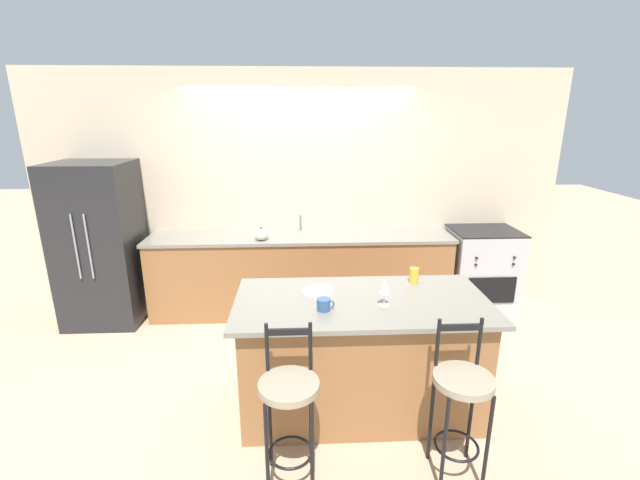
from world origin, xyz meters
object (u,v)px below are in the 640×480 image
at_px(bar_stool_far, 461,396).
at_px(coffee_mug, 324,304).
at_px(bar_stool_near, 289,402).
at_px(pumpkin_decoration, 261,235).
at_px(refrigerator, 101,244).
at_px(tumbler_cup, 414,275).
at_px(dinner_plate, 318,291).
at_px(oven_range, 481,270).
at_px(wine_glass, 385,287).

distance_m(bar_stool_far, coffee_mug, 1.04).
distance_m(bar_stool_near, pumpkin_decoration, 2.30).
bearing_deg(bar_stool_far, coffee_mug, 147.45).
height_order(refrigerator, tumbler_cup, refrigerator).
bearing_deg(dinner_plate, refrigerator, 146.78).
xyz_separation_m(oven_range, tumbler_cup, (-1.19, -1.40, 0.50)).
bearing_deg(dinner_plate, wine_glass, -28.94).
bearing_deg(tumbler_cup, dinner_plate, -169.13).
bearing_deg(refrigerator, tumbler_cup, -23.71).
xyz_separation_m(refrigerator, coffee_mug, (2.31, -1.81, 0.09)).
bearing_deg(pumpkin_decoration, coffee_mug, -71.55).
xyz_separation_m(oven_range, bar_stool_near, (-2.17, -2.39, 0.10)).
bearing_deg(coffee_mug, dinner_plate, 95.36).
distance_m(coffee_mug, pumpkin_decoration, 1.81).
height_order(coffee_mug, tumbler_cup, tumbler_cup).
height_order(oven_range, bar_stool_far, bar_stool_far).
distance_m(bar_stool_near, dinner_plate, 0.93).
relative_size(coffee_mug, pumpkin_decoration, 0.80).
relative_size(dinner_plate, tumbler_cup, 1.91).
bearing_deg(oven_range, wine_glass, -129.79).
relative_size(oven_range, coffee_mug, 7.72).
xyz_separation_m(bar_stool_near, bar_stool_far, (1.05, 0.01, 0.00)).
xyz_separation_m(oven_range, coffee_mug, (-1.93, -1.86, 0.48)).
bearing_deg(wine_glass, bar_stool_near, -138.88).
bearing_deg(dinner_plate, pumpkin_decoration, 111.16).
height_order(bar_stool_far, tumbler_cup, tumbler_cup).
xyz_separation_m(dinner_plate, pumpkin_decoration, (-0.54, 1.41, 0.05)).
height_order(refrigerator, bar_stool_far, refrigerator).
bearing_deg(tumbler_cup, refrigerator, 156.29).
xyz_separation_m(oven_range, wine_glass, (-1.50, -1.80, 0.58)).
xyz_separation_m(bar_stool_near, pumpkin_decoration, (-0.34, 2.24, 0.40)).
height_order(dinner_plate, wine_glass, wine_glass).
bearing_deg(refrigerator, dinner_plate, -33.22).
height_order(wine_glass, tumbler_cup, wine_glass).
bearing_deg(coffee_mug, tumbler_cup, 31.70).
distance_m(refrigerator, bar_stool_near, 3.13).
distance_m(refrigerator, wine_glass, 3.26).
bearing_deg(refrigerator, coffee_mug, -38.04).
bearing_deg(dinner_plate, bar_stool_near, -103.82).
xyz_separation_m(dinner_plate, wine_glass, (0.46, -0.26, 0.13)).
relative_size(oven_range, bar_stool_far, 0.93).
bearing_deg(pumpkin_decoration, bar_stool_far, -58.23).
bearing_deg(bar_stool_far, pumpkin_decoration, 121.77).
bearing_deg(refrigerator, bar_stool_near, -48.36).
distance_m(refrigerator, bar_stool_far, 3.90).
relative_size(bar_stool_near, tumbler_cup, 8.38).
bearing_deg(coffee_mug, pumpkin_decoration, 108.45).
bearing_deg(bar_stool_near, tumbler_cup, 45.08).
distance_m(bar_stool_far, pumpkin_decoration, 2.66).
xyz_separation_m(oven_range, pumpkin_decoration, (-2.51, -0.14, 0.50)).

